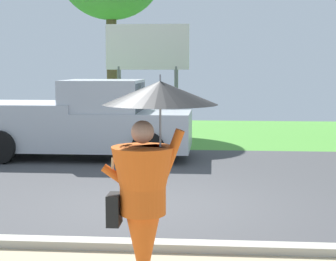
# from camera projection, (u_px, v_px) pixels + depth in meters

# --- Properties ---
(ground_plane) EXTENTS (40.00, 22.00, 0.20)m
(ground_plane) POSITION_uv_depth(u_px,v_px,m) (170.00, 174.00, 11.58)
(ground_plane) COLOR #424244
(monk_pedestrian) EXTENTS (1.11, 1.08, 2.13)m
(monk_pedestrian) POSITION_uv_depth(u_px,v_px,m) (148.00, 179.00, 5.23)
(monk_pedestrian) COLOR #E55B19
(monk_pedestrian) RESTS_ON ground_plane
(pickup_truck) EXTENTS (5.20, 2.28, 1.88)m
(pickup_truck) POSITION_uv_depth(u_px,v_px,m) (84.00, 122.00, 13.31)
(pickup_truck) COLOR #ADB2BA
(pickup_truck) RESTS_ON ground_plane
(roadside_billboard) EXTENTS (2.60, 0.12, 3.50)m
(roadside_billboard) POSITION_uv_depth(u_px,v_px,m) (147.00, 55.00, 17.09)
(roadside_billboard) COLOR slate
(roadside_billboard) RESTS_ON ground_plane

